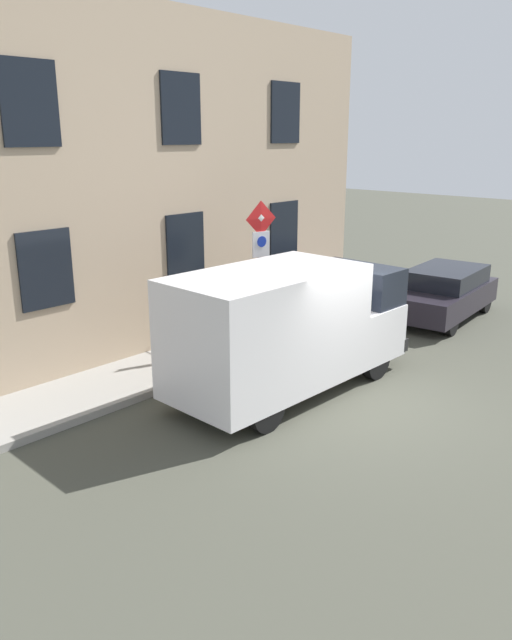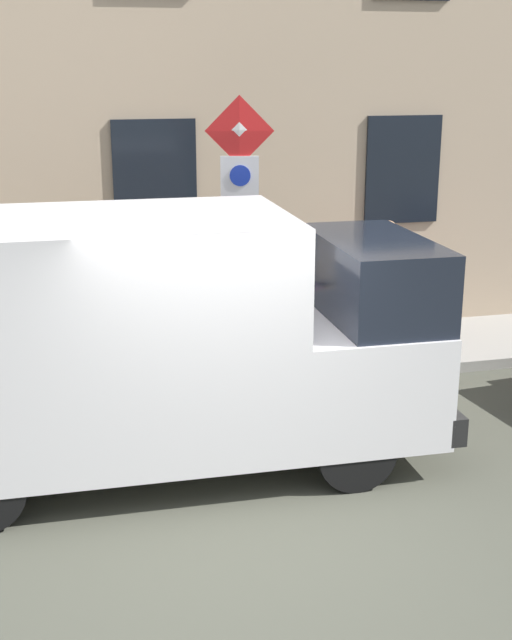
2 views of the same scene
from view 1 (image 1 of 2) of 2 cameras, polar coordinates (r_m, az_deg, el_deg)
name	(u,v)px [view 1 (image 1 of 2)]	position (r m, az deg, el deg)	size (l,w,h in m)	color
ground_plane	(361,402)	(12.03, 9.64, -7.43)	(80.00, 80.00, 0.00)	#434439
sidewalk_slab	(215,351)	(14.40, -3.80, -2.81)	(1.87, 14.73, 0.14)	gray
building_facade	(173,186)	(14.59, -7.63, 12.12)	(0.75, 12.73, 7.49)	tan
sign_post_stacked	(260,254)	(13.86, 0.40, 6.07)	(0.20, 0.55, 3.23)	#474C47
delivery_van	(288,326)	(11.92, 2.95, -0.58)	(2.10, 5.37, 2.50)	silver
parked_hatchback	(443,292)	(17.74, 16.80, 2.48)	(2.12, 4.15, 1.38)	black
bicycle_black	(249,315)	(15.57, -0.69, 0.43)	(0.46, 1.71, 0.89)	black
bicycle_purple	(227,322)	(15.05, -2.65, -0.16)	(0.46, 1.71, 0.89)	black
bicycle_orange	(204,329)	(14.56, -4.75, -0.78)	(0.46, 1.72, 0.89)	black
pedestrian	(297,287)	(16.17, 3.74, 3.07)	(0.43, 0.31, 1.72)	#262B47
litter_bin	(245,330)	(14.12, -0.99, -0.95)	(0.44, 0.44, 0.90)	#2D5133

